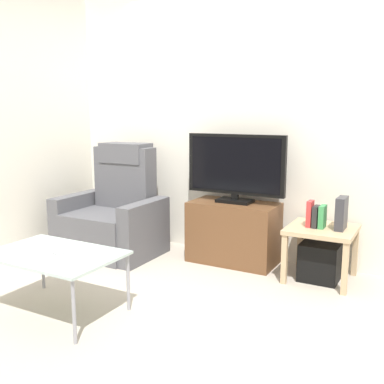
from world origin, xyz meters
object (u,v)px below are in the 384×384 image
book_middle (316,217)px  cell_phone (64,252)px  television (235,167)px  tv_stand (233,232)px  book_leftmost (310,214)px  book_rightmost (322,217)px  coffee_table (54,257)px  side_table (322,236)px  recliner_armchair (114,215)px  game_console (341,213)px  subwoofer_box (320,261)px

book_middle → cell_phone: bearing=-133.3°
television → tv_stand: bearing=-90.0°
tv_stand → book_leftmost: (0.72, -0.09, 0.28)m
tv_stand → book_rightmost: 0.87m
coffee_table → cell_phone: (0.05, 0.04, 0.03)m
coffee_table → side_table: bearing=45.9°
television → book_rightmost: 0.90m
recliner_armchair → side_table: (2.00, 0.21, 0.01)m
television → cell_phone: (-0.60, -1.56, -0.46)m
coffee_table → game_console: bearing=43.4°
tv_stand → book_rightmost: (0.82, -0.09, 0.26)m
book_rightmost → tv_stand: bearing=174.0°
side_table → subwoofer_box: 0.22m
book_rightmost → book_middle: bearing=180.0°
subwoofer_box → book_leftmost: book_leftmost is taller
book_rightmost → coffee_table: size_ratio=0.21×
recliner_armchair → coffee_table: recliner_armchair is taller
book_leftmost → book_middle: (0.05, 0.00, -0.02)m
side_table → subwoofer_box: size_ratio=1.71×
tv_stand → game_console: bearing=-3.4°
tv_stand → subwoofer_box: tv_stand is taller
television → game_console: bearing=-4.5°
book_leftmost → book_rightmost: bearing=0.0°
television → side_table: 0.97m
recliner_armchair → book_rightmost: (2.01, 0.19, 0.17)m
recliner_armchair → side_table: recliner_armchair is taller
game_console → coffee_table: (-1.62, -1.53, -0.18)m
book_middle → book_rightmost: book_rightmost is taller
game_console → tv_stand: bearing=176.6°
coffee_table → subwoofer_box: bearing=45.9°
television → cell_phone: bearing=-111.1°
book_rightmost → recliner_armchair: bearing=-174.6°
book_middle → side_table: bearing=21.6°
tv_stand → game_console: 1.01m
book_leftmost → cell_phone: (-1.32, -1.46, -0.12)m
television → book_leftmost: (0.72, -0.11, -0.34)m
tv_stand → book_middle: (0.77, -0.09, 0.26)m
tv_stand → subwoofer_box: size_ratio=2.56×
television → book_middle: television is taller
book_rightmost → game_console: bearing=11.9°
recliner_armchair → coffee_table: bearing=-70.7°
book_middle → game_console: game_console is taller
recliner_armchair → book_rightmost: size_ratio=5.77×
subwoofer_box → book_leftmost: bearing=-168.7°
book_middle → coffee_table: book_middle is taller
book_leftmost → cell_phone: size_ratio=1.45×
tv_stand → book_leftmost: bearing=-6.9°
recliner_armchair → coffee_table: 1.41m
side_table → game_console: size_ratio=2.04×
book_leftmost → television: bearing=171.6°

